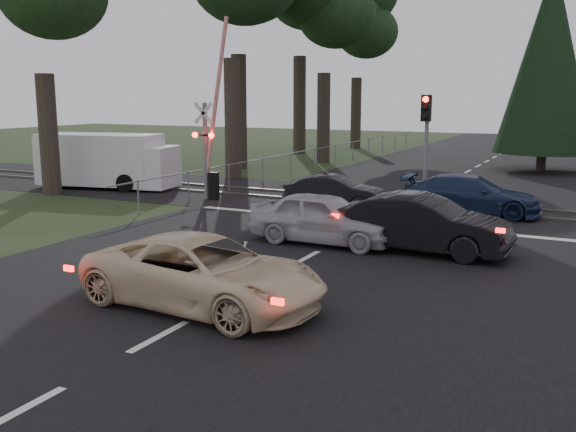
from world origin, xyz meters
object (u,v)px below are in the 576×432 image
Objects in this scene: crossing_signal at (210,148)px; traffic_signal_center at (426,133)px; dark_car_far at (335,192)px; cream_coupe at (204,273)px; blue_sedan at (471,195)px; white_van at (110,161)px; silver_car at (324,218)px; dark_hatchback at (422,224)px.

traffic_signal_center is at bearing 6.15° from crossing_signal.
traffic_signal_center reaches higher than dark_car_far.
blue_sedan is (2.76, 12.41, -0.01)m from cream_coupe.
blue_sedan is at bearing 15.13° from traffic_signal_center.
white_van is (-15.68, -0.50, 0.53)m from blue_sedan.
traffic_signal_center is 6.39m from silver_car.
silver_car is at bearing 152.58° from blue_sedan.
silver_car is at bearing -35.91° from white_van.
white_van is (-5.84, 0.81, -0.85)m from crossing_signal.
dark_car_far is (-1.87, 5.39, -0.12)m from silver_car.
silver_car reaches higher than blue_sedan.
dark_hatchback is at bearing -18.52° from cream_coupe.
traffic_signal_center is 3.87m from dark_car_far.
traffic_signal_center is 0.83× the size of cream_coupe.
white_van is (-12.86, 5.83, 0.49)m from silver_car.
crossing_signal is 8.36m from traffic_signal_center.
crossing_signal reaches higher than dark_car_far.
white_van is (-12.92, 11.90, 0.52)m from cream_coupe.
traffic_signal_center reaches higher than cream_coupe.
silver_car is (-2.71, -0.21, -0.04)m from dark_hatchback.
cream_coupe is 0.77× the size of white_van.
crossing_signal is at bearing 88.37° from dark_car_far.
crossing_signal is 10.02m from blue_sedan.
crossing_signal reaches higher than blue_sedan.
traffic_signal_center is 0.64× the size of white_van.
cream_coupe is 17.57m from white_van.
blue_sedan is at bearing -84.54° from dark_car_far.
traffic_signal_center is 0.97× the size of silver_car.
crossing_signal is at bearing 65.86° from dark_hatchback.
dark_car_far is (-4.69, -0.94, -0.08)m from blue_sedan.
traffic_signal_center reaches higher than dark_hatchback.
white_van is at bearing 72.33° from dark_hatchback.
dark_hatchback is at bearing -84.98° from silver_car.
dark_hatchback is 6.92m from dark_car_far.
traffic_signal_center is at bearing -86.50° from dark_car_far.
silver_car is at bearing -102.04° from traffic_signal_center.
cream_coupe is (-1.20, -11.99, -2.12)m from traffic_signal_center.
dark_hatchback is at bearing 175.54° from blue_sedan.
cream_coupe is 11.63m from dark_car_far.
crossing_signal reaches higher than silver_car.
silver_car is 0.90× the size of blue_sedan.
dark_hatchback is (2.65, 6.29, 0.07)m from cream_coupe.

